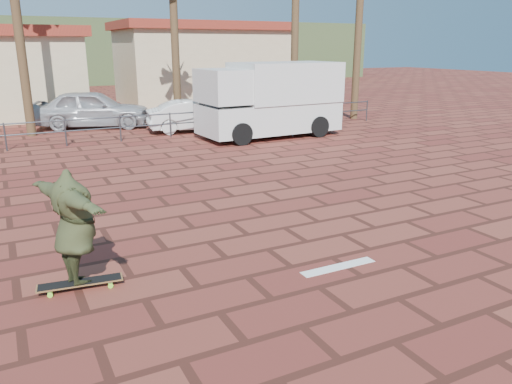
# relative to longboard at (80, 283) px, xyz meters

# --- Properties ---
(ground) EXTENTS (120.00, 120.00, 0.00)m
(ground) POSITION_rel_longboard_xyz_m (3.29, 0.05, -0.10)
(ground) COLOR brown
(ground) RESTS_ON ground
(paint_stripe) EXTENTS (1.40, 0.22, 0.01)m
(paint_stripe) POSITION_rel_longboard_xyz_m (3.99, -1.15, -0.10)
(paint_stripe) COLOR white
(paint_stripe) RESTS_ON ground
(guardrail) EXTENTS (24.06, 0.06, 1.00)m
(guardrail) POSITION_rel_longboard_xyz_m (3.29, 12.05, 0.58)
(guardrail) COLOR #47494F
(guardrail) RESTS_ON ground
(building_east) EXTENTS (10.60, 6.60, 5.00)m
(building_east) POSITION_rel_longboard_xyz_m (11.29, 24.05, 2.44)
(building_east) COLOR beige
(building_east) RESTS_ON ground
(hill_front) EXTENTS (70.00, 18.00, 6.00)m
(hill_front) POSITION_rel_longboard_xyz_m (3.29, 50.05, 2.90)
(hill_front) COLOR #384C28
(hill_front) RESTS_ON ground
(longboard) EXTENTS (1.28, 0.42, 0.12)m
(longboard) POSITION_rel_longboard_xyz_m (0.00, 0.00, 0.00)
(longboard) COLOR olive
(longboard) RESTS_ON ground
(skateboarder) EXTENTS (1.21, 2.26, 1.77)m
(skateboarder) POSITION_rel_longboard_xyz_m (0.00, -0.00, 0.91)
(skateboarder) COLOR #32381E
(skateboarder) RESTS_ON longboard
(campervan) EXTENTS (5.77, 2.70, 2.94)m
(campervan) POSITION_rel_longboard_xyz_m (9.01, 10.45, 1.44)
(campervan) COLOR silver
(campervan) RESTS_ON ground
(car_silver) EXTENTS (5.36, 3.46, 1.70)m
(car_silver) POSITION_rel_longboard_xyz_m (2.96, 16.05, 0.75)
(car_silver) COLOR #A2A4A9
(car_silver) RESTS_ON ground
(car_white) EXTENTS (4.22, 2.02, 1.33)m
(car_white) POSITION_rel_longboard_xyz_m (6.71, 13.05, 0.57)
(car_white) COLOR silver
(car_white) RESTS_ON ground
(street_sign) EXTENTS (0.47, 0.25, 2.47)m
(street_sign) POSITION_rel_longboard_xyz_m (9.85, 10.05, 1.62)
(street_sign) COLOR gray
(street_sign) RESTS_ON ground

